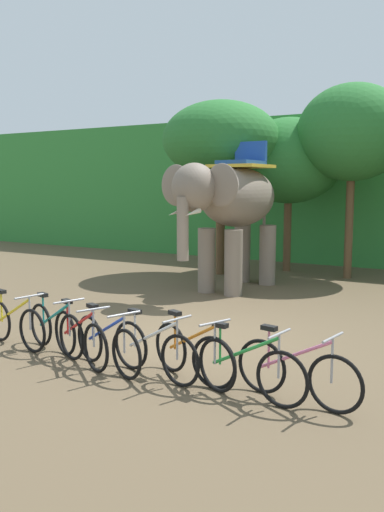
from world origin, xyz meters
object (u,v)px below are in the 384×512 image
object	(u,v)px
elephant	(232,203)
bike_yellow	(15,324)
bike_orange	(193,353)
bike_blue	(107,344)
bike_pink	(296,372)
bike_teal	(55,329)
bike_red	(80,338)
bike_green	(246,368)
tree_far_left	(221,140)
bike_white	(154,350)
tree_left	(353,133)
tree_right	(289,161)

from	to	relation	value
elephant	bike_yellow	world-z (taller)	elephant
bike_yellow	bike_orange	size ratio (longest dim) A/B	1.05
bike_blue	bike_pink	xyz separation A→B (m)	(2.76, 0.21, 0.00)
bike_teal	bike_blue	bearing A→B (deg)	-11.32
bike_red	bike_green	bearing A→B (deg)	0.07
tree_far_left	elephant	size ratio (longest dim) A/B	1.21
bike_red	bike_blue	world-z (taller)	same
bike_white	bike_green	bearing A→B (deg)	-1.69
tree_far_left	bike_green	world-z (taller)	tree_far_left
tree_far_left	bike_white	world-z (taller)	tree_far_left
elephant	bike_orange	xyz separation A→B (m)	(2.38, -6.11, -1.82)
tree_left	bike_orange	bearing A→B (deg)	-88.36
tree_far_left	tree_right	xyz separation A→B (m)	(1.51, 1.60, -0.57)
bike_yellow	bike_red	size ratio (longest dim) A/B	1.05
bike_yellow	tree_far_left	bearing A→B (deg)	92.98
bike_blue	bike_teal	bearing A→B (deg)	168.68
tree_left	bike_green	size ratio (longest dim) A/B	3.21
tree_left	bike_blue	distance (m)	10.37
bike_pink	elephant	bearing A→B (deg)	122.11
bike_teal	bike_pink	xyz separation A→B (m)	(4.00, -0.04, 0.00)
tree_left	bike_green	world-z (taller)	tree_left
tree_far_left	bike_red	world-z (taller)	tree_far_left
bike_red	bike_blue	size ratio (longest dim) A/B	0.99
bike_white	bike_blue	bearing A→B (deg)	-173.90
bike_green	bike_orange	bearing A→B (deg)	167.92
bike_white	bike_green	xyz separation A→B (m)	(1.41, -0.04, 0.00)
tree_right	bike_pink	bearing A→B (deg)	-69.26
bike_orange	bike_yellow	bearing A→B (deg)	-178.63
tree_right	tree_left	world-z (taller)	tree_left
tree_left	bike_red	size ratio (longest dim) A/B	3.40
bike_blue	bike_white	bearing A→B (deg)	6.10
tree_left	bike_pink	distance (m)	10.27
tree_far_left	bike_red	bearing A→B (deg)	-77.09
tree_right	bike_white	distance (m)	10.54
bike_yellow	tree_left	bearing A→B (deg)	72.09
bike_red	bike_pink	xyz separation A→B (m)	(3.31, 0.17, 0.00)
bike_teal	bike_green	size ratio (longest dim) A/B	0.97
bike_teal	bike_pink	bearing A→B (deg)	-0.56
bike_red	bike_pink	world-z (taller)	same
tree_right	elephant	size ratio (longest dim) A/B	1.12
elephant	bike_pink	world-z (taller)	elephant
bike_yellow	bike_blue	world-z (taller)	same
bike_pink	bike_yellow	bearing A→B (deg)	-179.25
bike_teal	bike_white	bearing A→B (deg)	-4.80
tree_right	tree_left	xyz separation A→B (m)	(1.98, -0.41, 0.71)
bike_orange	bike_green	bearing A→B (deg)	-12.08
tree_left	bike_white	world-z (taller)	tree_left
tree_left	bike_blue	size ratio (longest dim) A/B	3.36
bike_red	bike_pink	size ratio (longest dim) A/B	0.95
bike_yellow	bike_orange	distance (m)	3.34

